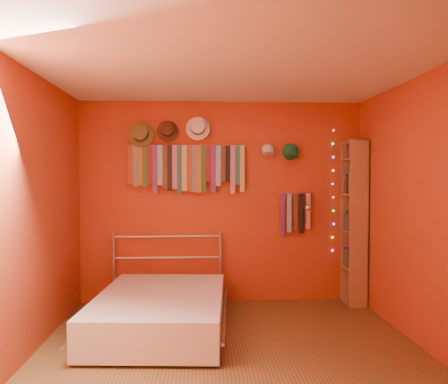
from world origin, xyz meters
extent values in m
plane|color=brown|center=(0.00, 0.00, 0.00)|extent=(3.50, 3.50, 0.00)
cube|color=#B0461C|center=(0.00, 1.75, 1.25)|extent=(3.50, 0.02, 2.50)
cube|color=#B0461C|center=(1.75, 0.00, 1.25)|extent=(0.02, 3.50, 2.50)
cube|color=#B0461C|center=(-1.75, 0.00, 1.25)|extent=(0.02, 3.50, 2.50)
cube|color=white|center=(0.00, 0.00, 2.50)|extent=(3.50, 3.50, 0.02)
cylinder|color=#AEAEB3|center=(-0.43, 1.70, 1.95)|extent=(1.45, 0.01, 0.01)
cube|color=maroon|center=(-1.12, 1.69, 1.72)|extent=(0.06, 0.01, 0.47)
cube|color=navy|center=(-1.06, 1.68, 1.70)|extent=(0.06, 0.01, 0.51)
cube|color=#8A6219|center=(-1.00, 1.68, 1.71)|extent=(0.06, 0.01, 0.49)
cube|color=#225020|center=(-0.94, 1.69, 1.70)|extent=(0.06, 0.01, 0.51)
cube|color=maroon|center=(-0.88, 1.68, 1.72)|extent=(0.06, 0.01, 0.47)
cube|color=#3E1863|center=(-0.82, 1.68, 1.66)|extent=(0.06, 0.01, 0.59)
cube|color=#75A9D0|center=(-0.76, 1.69, 1.71)|extent=(0.06, 0.01, 0.49)
cube|color=#452617|center=(-0.70, 1.68, 1.69)|extent=(0.06, 0.01, 0.53)
cube|color=black|center=(-0.64, 1.68, 1.68)|extent=(0.06, 0.01, 0.55)
cube|color=#AF577C|center=(-0.58, 1.69, 1.68)|extent=(0.06, 0.01, 0.53)
cube|color=#174F53|center=(-0.52, 1.68, 1.65)|extent=(0.06, 0.01, 0.60)
cube|color=gold|center=(-0.46, 1.68, 1.67)|extent=(0.06, 0.01, 0.56)
cube|color=maroon|center=(-0.40, 1.69, 1.67)|extent=(0.06, 0.01, 0.57)
cube|color=#131251|center=(-0.34, 1.68, 1.67)|extent=(0.06, 0.01, 0.57)
cube|color=olive|center=(-0.28, 1.68, 1.66)|extent=(0.06, 0.01, 0.58)
cube|color=#244D1F|center=(-0.22, 1.69, 1.67)|extent=(0.06, 0.01, 0.57)
cube|color=maroon|center=(-0.16, 1.68, 1.73)|extent=(0.06, 0.01, 0.45)
cube|color=#421964|center=(-0.10, 1.68, 1.66)|extent=(0.06, 0.01, 0.58)
cube|color=#78A0D5|center=(-0.05, 1.69, 1.70)|extent=(0.06, 0.01, 0.50)
cube|color=#4A2518|center=(0.01, 1.68, 1.73)|extent=(0.06, 0.01, 0.44)
cube|color=black|center=(0.07, 1.68, 1.73)|extent=(0.06, 0.01, 0.45)
cube|color=#C36193|center=(0.13, 1.69, 1.66)|extent=(0.06, 0.01, 0.59)
cube|color=#1B5E5A|center=(0.19, 1.68, 1.71)|extent=(0.06, 0.01, 0.48)
cube|color=tan|center=(0.25, 1.68, 1.67)|extent=(0.06, 0.01, 0.57)
cylinder|color=#AEAEB3|center=(0.92, 1.70, 1.36)|extent=(0.40, 0.01, 0.01)
cube|color=#521B6C|center=(0.76, 1.69, 1.09)|extent=(0.06, 0.01, 0.53)
cube|color=#6A88BD|center=(0.84, 1.68, 1.12)|extent=(0.06, 0.01, 0.48)
cube|color=#4D2C19|center=(0.92, 1.68, 1.13)|extent=(0.06, 0.01, 0.45)
cube|color=black|center=(1.00, 1.69, 1.11)|extent=(0.06, 0.01, 0.50)
cube|color=#C3617F|center=(1.08, 1.68, 1.14)|extent=(0.06, 0.01, 0.44)
cylinder|color=brown|center=(-0.99, 1.69, 2.08)|extent=(0.31, 0.08, 0.31)
cylinder|color=brown|center=(-0.99, 1.64, 2.09)|extent=(0.18, 0.15, 0.20)
cylinder|color=#332314|center=(-0.99, 1.66, 2.09)|extent=(0.19, 0.06, 0.19)
cylinder|color=#3F2416|center=(-0.66, 1.69, 2.13)|extent=(0.26, 0.07, 0.26)
cylinder|color=#3F2416|center=(-0.66, 1.64, 2.14)|extent=(0.15, 0.13, 0.17)
cylinder|color=black|center=(-0.66, 1.67, 2.13)|extent=(0.16, 0.05, 0.16)
cylinder|color=white|center=(-0.29, 1.69, 2.16)|extent=(0.29, 0.07, 0.29)
cylinder|color=white|center=(-0.29, 1.64, 2.17)|extent=(0.17, 0.15, 0.19)
cylinder|color=black|center=(-0.29, 1.66, 2.16)|extent=(0.18, 0.06, 0.18)
ellipsoid|color=beige|center=(0.57, 1.70, 1.90)|extent=(0.17, 0.13, 0.17)
cube|color=beige|center=(0.57, 1.60, 1.85)|extent=(0.12, 0.09, 0.05)
ellipsoid|color=#176838|center=(0.86, 1.70, 1.88)|extent=(0.19, 0.14, 0.19)
cube|color=#176838|center=(0.86, 1.58, 1.82)|extent=(0.14, 0.10, 0.06)
sphere|color=#FF3333|center=(1.40, 1.71, 2.15)|extent=(0.02, 0.02, 0.02)
sphere|color=#33FF4C|center=(1.40, 1.71, 1.98)|extent=(0.02, 0.02, 0.02)
sphere|color=#4C66FF|center=(1.40, 1.71, 1.81)|extent=(0.02, 0.02, 0.02)
sphere|color=yellow|center=(1.40, 1.71, 1.64)|extent=(0.02, 0.02, 0.02)
sphere|color=#FF4CCC|center=(1.40, 1.71, 1.48)|extent=(0.02, 0.02, 0.02)
sphere|color=#FF3333|center=(1.41, 1.71, 1.31)|extent=(0.02, 0.02, 0.02)
sphere|color=#33FF4C|center=(1.41, 1.71, 1.14)|extent=(0.02, 0.02, 0.02)
sphere|color=#4C66FF|center=(1.42, 1.71, 0.97)|extent=(0.02, 0.02, 0.02)
sphere|color=yellow|center=(1.40, 1.71, 0.80)|extent=(0.02, 0.02, 0.02)
sphere|color=#FF4CCC|center=(1.40, 1.71, 0.63)|extent=(0.02, 0.02, 0.02)
cylinder|color=#AEAEB3|center=(1.02, 1.73, 1.18)|extent=(0.04, 0.03, 0.04)
cylinder|color=#AEAEB3|center=(1.02, 1.60, 1.21)|extent=(0.01, 0.27, 0.09)
sphere|color=white|center=(1.02, 1.46, 1.20)|extent=(0.07, 0.07, 0.07)
cube|color=olive|center=(1.62, 1.37, 1.00)|extent=(0.24, 0.02, 2.00)
cube|color=olive|center=(1.62, 1.69, 1.00)|extent=(0.24, 0.02, 2.00)
cube|color=olive|center=(1.74, 1.53, 1.00)|extent=(0.02, 0.34, 2.00)
cube|color=olive|center=(1.62, 1.53, 0.02)|extent=(0.24, 0.32, 0.02)
cube|color=olive|center=(1.62, 1.53, 0.45)|extent=(0.24, 0.32, 0.02)
cube|color=olive|center=(1.62, 1.53, 0.90)|extent=(0.24, 0.32, 0.02)
cube|color=olive|center=(1.62, 1.53, 1.35)|extent=(0.24, 0.32, 0.02)
cube|color=olive|center=(1.62, 1.53, 1.78)|extent=(0.24, 0.32, 0.02)
cube|color=olive|center=(1.62, 1.53, 1.98)|extent=(0.24, 0.32, 0.02)
cylinder|color=#AEAEB3|center=(-1.32, 1.65, 0.44)|extent=(0.03, 0.03, 0.88)
cylinder|color=#AEAEB3|center=(-0.02, 1.65, 0.44)|extent=(0.03, 0.03, 0.88)
cylinder|color=#AEAEB3|center=(-0.67, 1.65, 0.33)|extent=(1.30, 0.02, 0.02)
cylinder|color=#AEAEB3|center=(-0.67, 1.65, 0.58)|extent=(1.30, 0.02, 0.02)
cylinder|color=#AEAEB3|center=(-0.67, 1.65, 0.84)|extent=(1.30, 0.02, 0.02)
cube|color=silver|center=(-0.67, 0.72, 0.21)|extent=(1.37, 1.86, 0.35)
cylinder|color=#AEAEB3|center=(-1.32, 0.72, 0.19)|extent=(0.16, 1.77, 0.03)
cylinder|color=#AEAEB3|center=(-0.02, 0.72, 0.19)|extent=(0.16, 1.77, 0.03)
camera|label=1|loc=(-0.27, -3.69, 1.57)|focal=35.00mm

